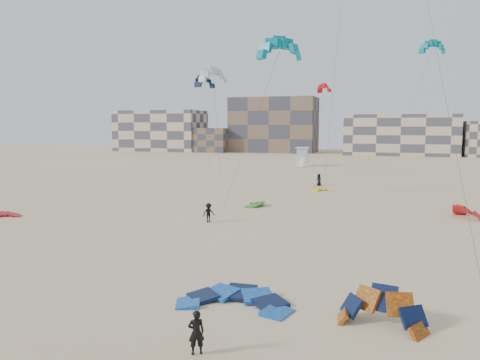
% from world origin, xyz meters
% --- Properties ---
extents(ground, '(320.00, 320.00, 0.00)m').
position_xyz_m(ground, '(0.00, 0.00, 0.00)').
color(ground, beige).
rests_on(ground, ground).
extents(kite_ground_blue, '(5.22, 5.46, 1.47)m').
position_xyz_m(kite_ground_blue, '(0.94, 1.40, 0.00)').
color(kite_ground_blue, blue).
rests_on(kite_ground_blue, ground).
extents(kite_ground_orange, '(4.40, 4.31, 3.66)m').
position_xyz_m(kite_ground_orange, '(7.58, 0.99, 0.00)').
color(kite_ground_orange, orange).
rests_on(kite_ground_orange, ground).
extents(kite_ground_red, '(4.66, 4.62, 1.38)m').
position_xyz_m(kite_ground_red, '(-26.59, 14.96, 0.00)').
color(kite_ground_red, red).
rests_on(kite_ground_red, ground).
extents(kite_ground_green, '(3.57, 3.36, 1.73)m').
position_xyz_m(kite_ground_green, '(-6.02, 28.50, 0.00)').
color(kite_ground_green, green).
rests_on(kite_ground_green, ground).
extents(kite_ground_red_far, '(5.15, 5.10, 3.60)m').
position_xyz_m(kite_ground_red_far, '(14.79, 28.22, 0.00)').
color(kite_ground_red_far, red).
rests_on(kite_ground_red_far, ground).
extents(kite_ground_yellow, '(4.42, 4.43, 1.46)m').
position_xyz_m(kite_ground_yellow, '(-0.79, 42.46, 0.00)').
color(kite_ground_yellow, yellow).
rests_on(kite_ground_yellow, ground).
extents(kitesurfer_main, '(0.73, 0.67, 1.68)m').
position_xyz_m(kitesurfer_main, '(1.15, -3.62, 0.84)').
color(kitesurfer_main, black).
rests_on(kitesurfer_main, ground).
extents(kitesurfer_c, '(1.22, 1.23, 1.70)m').
position_xyz_m(kitesurfer_c, '(-7.40, 18.94, 0.85)').
color(kitesurfer_c, black).
rests_on(kitesurfer_c, ground).
extents(kitesurfer_e, '(0.99, 0.84, 1.72)m').
position_xyz_m(kitesurfer_e, '(-1.99, 47.77, 0.86)').
color(kitesurfer_e, black).
rests_on(kitesurfer_e, ground).
extents(kite_fly_teal_a, '(7.49, 4.76, 14.78)m').
position_xyz_m(kite_fly_teal_a, '(-1.08, 18.83, 14.46)').
color(kite_fly_teal_a, '#03A1A0').
rests_on(kite_fly_teal_a, ground).
extents(kite_fly_grey, '(4.65, 4.65, 14.33)m').
position_xyz_m(kite_fly_grey, '(-12.27, 32.86, 14.18)').
color(kite_fly_grey, white).
rests_on(kite_fly_grey, ground).
extents(kite_fly_navy, '(6.38, 10.07, 15.94)m').
position_xyz_m(kite_fly_navy, '(-21.54, 52.84, 15.50)').
color(kite_fly_navy, '#0A1737').
rests_on(kite_fly_navy, ground).
extents(kite_fly_teal_b, '(8.28, 4.40, 19.73)m').
position_xyz_m(kite_fly_teal_b, '(12.91, 55.75, 19.68)').
color(kite_fly_teal_b, '#03A1A0').
rests_on(kite_fly_teal_b, ground).
extents(kite_fly_red, '(4.26, 9.94, 15.20)m').
position_xyz_m(kite_fly_red, '(-4.04, 65.84, 15.06)').
color(kite_fly_red, red).
rests_on(kite_fly_red, ground).
extents(lifeguard_tower_far, '(3.11, 5.64, 4.03)m').
position_xyz_m(lifeguard_tower_far, '(-10.51, 80.90, 2.00)').
color(lifeguard_tower_far, white).
rests_on(lifeguard_tower_far, ground).
extents(condo_west_a, '(30.00, 15.00, 14.00)m').
position_xyz_m(condo_west_a, '(-70.00, 130.00, 7.00)').
color(condo_west_a, beige).
rests_on(condo_west_a, ground).
extents(condo_west_b, '(28.00, 14.00, 18.00)m').
position_xyz_m(condo_west_b, '(-30.00, 134.00, 9.00)').
color(condo_west_b, brown).
rests_on(condo_west_b, ground).
extents(condo_mid, '(32.00, 16.00, 12.00)m').
position_xyz_m(condo_mid, '(10.00, 130.00, 6.00)').
color(condo_mid, beige).
rests_on(condo_mid, ground).
extents(condo_fill_left, '(12.00, 10.00, 8.00)m').
position_xyz_m(condo_fill_left, '(-50.00, 128.00, 4.00)').
color(condo_fill_left, brown).
rests_on(condo_fill_left, ground).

